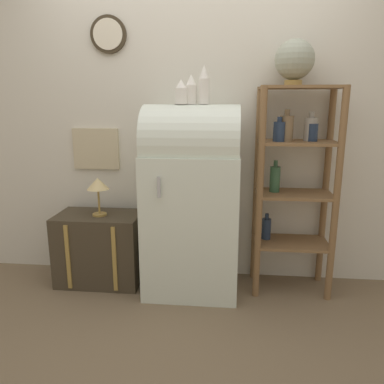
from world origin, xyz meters
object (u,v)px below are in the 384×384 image
(suitcase_trunk, at_px, (100,248))
(refrigerator, at_px, (192,198))
(globe, at_px, (295,60))
(vase_left, at_px, (181,93))
(vase_center, at_px, (191,91))
(desk_lamp, at_px, (98,186))
(vase_right, at_px, (204,86))

(suitcase_trunk, bearing_deg, refrigerator, -3.21)
(globe, bearing_deg, vase_left, -170.97)
(vase_left, bearing_deg, vase_center, 17.95)
(refrigerator, relative_size, suitcase_trunk, 2.15)
(desk_lamp, bearing_deg, vase_right, -1.19)
(refrigerator, height_order, vase_center, vase_center)
(vase_center, xyz_separation_m, desk_lamp, (-0.73, 0.01, -0.71))
(vase_left, bearing_deg, refrigerator, 10.25)
(globe, xyz_separation_m, vase_right, (-0.63, -0.11, -0.18))
(suitcase_trunk, xyz_separation_m, vase_right, (0.84, -0.04, 1.27))
(globe, bearing_deg, suitcase_trunk, -177.29)
(globe, distance_m, vase_left, 0.83)
(refrigerator, relative_size, desk_lamp, 4.72)
(refrigerator, relative_size, vase_center, 6.97)
(refrigerator, height_order, vase_left, vase_left)
(vase_left, distance_m, vase_center, 0.07)
(refrigerator, xyz_separation_m, vase_right, (0.09, 0.00, 0.82))
(vase_right, xyz_separation_m, desk_lamp, (-0.82, 0.02, -0.74))
(globe, relative_size, vase_right, 1.18)
(vase_center, xyz_separation_m, vase_right, (0.09, -0.00, 0.03))
(suitcase_trunk, xyz_separation_m, globe, (1.47, 0.07, 1.44))
(refrigerator, height_order, globe, globe)
(globe, xyz_separation_m, vase_left, (-0.79, -0.13, -0.22))
(vase_left, xyz_separation_m, vase_center, (0.07, 0.02, 0.02))
(refrigerator, height_order, desk_lamp, refrigerator)
(vase_center, relative_size, vase_right, 0.76)
(suitcase_trunk, height_order, globe, globe)
(vase_right, height_order, desk_lamp, vase_right)
(vase_center, distance_m, desk_lamp, 1.02)
(suitcase_trunk, relative_size, vase_center, 3.25)
(vase_center, bearing_deg, globe, 8.14)
(vase_center, height_order, desk_lamp, vase_center)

